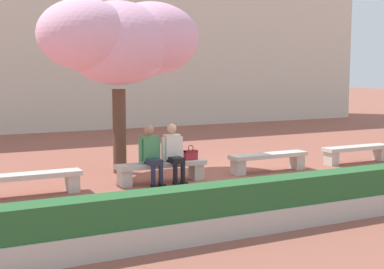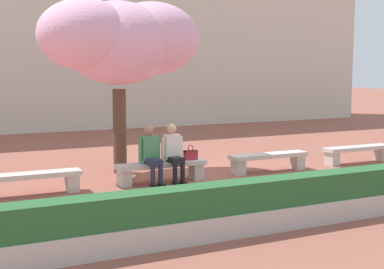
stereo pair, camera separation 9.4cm
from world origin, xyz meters
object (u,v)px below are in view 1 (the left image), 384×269
stone_bench_center (268,159)px  person_seated_left (151,152)px  stone_bench_near_west (161,168)px  cherry_tree_main (121,40)px  stone_bench_west_end (29,180)px  handbag (191,154)px  person_seated_right (173,151)px  stone_bench_near_east (357,151)px

stone_bench_center → person_seated_left: 3.14m
stone_bench_near_west → cherry_tree_main: size_ratio=0.50×
stone_bench_west_end → handbag: size_ratio=6.08×
person_seated_right → cherry_tree_main: 2.96m
person_seated_left → handbag: person_seated_left is taller
stone_bench_near_east → cherry_tree_main: 6.89m
stone_bench_near_east → stone_bench_near_west: bearing=180.0°
stone_bench_west_end → stone_bench_center: 5.69m
stone_bench_west_end → stone_bench_near_west: (2.85, 0.00, 0.00)m
stone_bench_west_end → handbag: handbag is taller
stone_bench_west_end → cherry_tree_main: bearing=30.4°
stone_bench_center → handbag: (-2.13, -0.00, 0.27)m
stone_bench_west_end → person_seated_left: size_ratio=1.60×
person_seated_left → handbag: bearing=2.8°
stone_bench_center → stone_bench_near_east: size_ratio=1.00×
stone_bench_near_west → stone_bench_near_east: (5.69, 0.00, 0.00)m
handbag → stone_bench_west_end: bearing=179.9°
person_seated_right → stone_bench_near_west: bearing=168.7°
person_seated_right → cherry_tree_main: cherry_tree_main is taller
handbag → cherry_tree_main: bearing=128.2°
person_seated_left → handbag: (0.99, 0.05, -0.12)m
stone_bench_center → stone_bench_near_east: 2.85m
person_seated_left → stone_bench_center: bearing=1.0°
stone_bench_near_west → person_seated_right: size_ratio=1.60×
stone_bench_center → cherry_tree_main: cherry_tree_main is taller
person_seated_left → person_seated_right: same height
stone_bench_near_east → person_seated_left: 5.97m
person_seated_left → cherry_tree_main: 2.88m
stone_bench_near_east → cherry_tree_main: (-6.10, 1.43, 2.86)m
cherry_tree_main → person_seated_right: bearing=-65.5°
stone_bench_west_end → stone_bench_center: size_ratio=1.00×
stone_bench_west_end → cherry_tree_main: 4.02m
stone_bench_center → stone_bench_near_east: (2.85, 0.00, 0.00)m
stone_bench_near_west → person_seated_left: size_ratio=1.60×
stone_bench_near_east → cherry_tree_main: size_ratio=0.50×
person_seated_left → handbag: size_ratio=3.81×
stone_bench_center → cherry_tree_main: (-3.25, 1.43, 2.86)m
person_seated_left → handbag: 1.00m
stone_bench_near_west → handbag: (0.72, -0.00, 0.27)m
stone_bench_west_end → person_seated_left: bearing=-1.2°
person_seated_left → cherry_tree_main: size_ratio=0.31×
person_seated_left → cherry_tree_main: cherry_tree_main is taller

